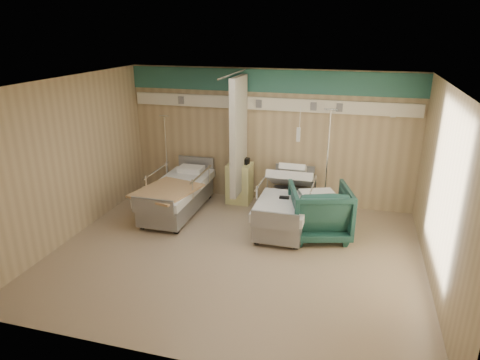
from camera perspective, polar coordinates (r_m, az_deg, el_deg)
name	(u,v)px	position (r m, az deg, el deg)	size (l,w,h in m)	color
ground	(236,254)	(7.25, -0.54, -9.77)	(6.00, 5.00, 0.00)	gray
room_walls	(238,142)	(6.78, -0.25, 5.15)	(6.04, 5.04, 2.82)	tan
bed_right	(285,210)	(8.13, 6.08, -3.98)	(1.00, 2.16, 0.63)	silver
bed_left	(178,198)	(8.72, -8.33, -2.40)	(1.00, 2.16, 0.63)	silver
bedside_cabinet	(240,183)	(9.13, -0.05, -0.40)	(0.50, 0.48, 0.85)	#E8E691
visitor_armchair	(319,211)	(7.75, 10.53, -4.14)	(1.02, 1.05, 0.96)	#1C4841
waffle_blanket	(319,185)	(7.51, 10.51, -0.71)	(0.59, 0.52, 0.07)	silver
iv_stand_right	(325,191)	(8.86, 11.28, -1.41)	(0.38, 0.38, 2.10)	silver
iv_stand_left	(168,179)	(9.71, -9.60, 0.20)	(0.32, 0.32, 1.79)	silver
call_remote	(284,198)	(7.81, 5.91, -2.34)	(0.17, 0.08, 0.04)	black
tan_blanket	(167,191)	(8.21, -9.74, -1.39)	(0.95, 1.20, 0.04)	tan
toiletry_bag	(243,161)	(9.00, 0.45, 2.59)	(0.23, 0.15, 0.13)	black
white_cup	(237,159)	(9.10, -0.44, 2.85)	(0.10, 0.10, 0.15)	white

